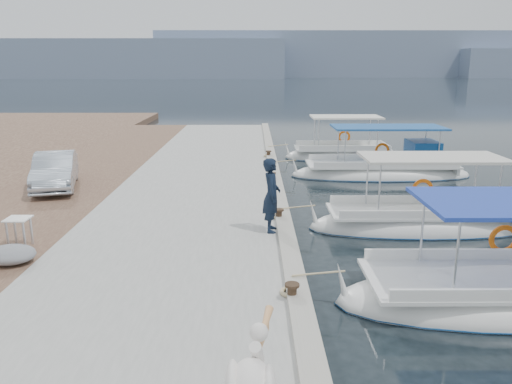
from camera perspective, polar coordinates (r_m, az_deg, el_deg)
ground at (r=13.08m, az=4.47°, el=-7.28°), size 400.00×400.00×0.00m
concrete_quay at (r=17.82m, az=-6.50°, el=-0.60°), size 6.00×40.00×0.50m
quay_curb at (r=17.65m, az=2.48°, el=0.38°), size 0.44×40.00×0.12m
cobblestone_strip at (r=19.02m, az=-21.65°, el=-0.58°), size 4.00×40.00×0.50m
distant_hills at (r=215.82m, az=8.16°, el=14.89°), size 330.00×60.00×18.00m
fishing_caique_b at (r=11.77m, az=27.25°, el=-10.80°), size 7.36×2.55×2.83m
fishing_caique_c at (r=15.84m, az=18.33°, el=-3.62°), size 6.77×2.10×2.83m
fishing_caique_d at (r=22.84m, az=14.32°, el=2.18°), size 7.97×2.36×2.83m
fishing_caique_e at (r=26.88m, az=9.74°, el=4.07°), size 6.02×2.29×2.83m
mooring_bollards at (r=14.24m, az=2.63°, el=-2.48°), size 0.28×20.28×0.33m
fisherman at (r=13.09m, az=1.78°, el=-0.37°), size 0.50×0.74×1.97m
parked_car at (r=19.25m, az=-21.99°, el=2.26°), size 2.33×4.06×1.27m
tarp_bundle at (r=12.47m, az=-26.24°, el=-6.43°), size 1.10×0.90×0.40m
folding_table at (r=13.36m, az=-25.49°, el=-3.56°), size 0.55×0.55×0.73m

